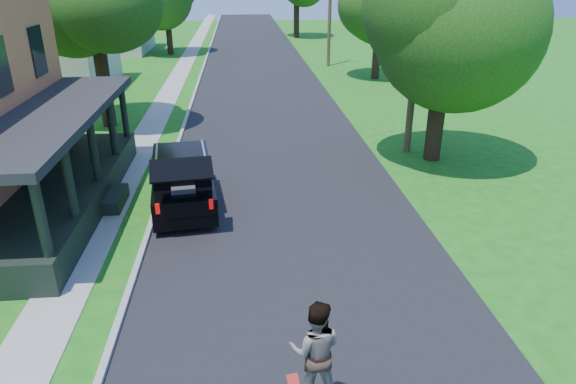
{
  "coord_description": "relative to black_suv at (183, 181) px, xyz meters",
  "views": [
    {
      "loc": [
        -1.3,
        -9.22,
        6.91
      ],
      "look_at": [
        -0.16,
        3.0,
        1.56
      ],
      "focal_mm": 32.0,
      "sensor_mm": 36.0,
      "label": 1
    }
  ],
  "objects": [
    {
      "name": "tree_right_near",
      "position": [
        9.29,
        3.54,
        4.86
      ],
      "size": [
        6.4,
        6.09,
        8.79
      ],
      "rotation": [
        0.0,
        0.0,
        0.1
      ],
      "color": "black",
      "rests_on": "ground"
    },
    {
      "name": "black_suv",
      "position": [
        0.0,
        0.0,
        0.0
      ],
      "size": [
        2.31,
        4.87,
        2.19
      ],
      "rotation": [
        0.0,
        0.0,
        0.12
      ],
      "color": "black",
      "rests_on": "ground"
    },
    {
      "name": "utility_pole_far",
      "position": [
        8.74,
        24.88,
        3.95
      ],
      "size": [
        1.55,
        0.3,
        9.29
      ],
      "rotation": [
        0.0,
        0.0,
        -0.12
      ],
      "color": "#4F3F24",
      "rests_on": "ground"
    },
    {
      "name": "neighbor_house_far",
      "position": [
        -10.3,
        34.16,
        3.35
      ],
      "size": [
        12.78,
        12.78,
        8.3
      ],
      "color": "beige",
      "rests_on": "ground"
    },
    {
      "name": "utility_pole_near",
      "position": [
        8.66,
        4.54,
        4.55
      ],
      "size": [
        1.72,
        0.33,
        10.46
      ],
      "rotation": [
        0.0,
        0.0,
        0.12
      ],
      "color": "#4F3F24",
      "rests_on": "ground"
    },
    {
      "name": "sidewalk",
      "position": [
        -2.4,
        14.16,
        -0.84
      ],
      "size": [
        1.3,
        120.0,
        0.03
      ],
      "primitive_type": "cube",
      "color": "#9C9C94",
      "rests_on": "ground"
    },
    {
      "name": "street",
      "position": [
        3.2,
        14.16,
        -0.84
      ],
      "size": [
        8.0,
        120.0,
        0.02
      ],
      "primitive_type": "cube",
      "color": "black",
      "rests_on": "ground"
    },
    {
      "name": "skateboarder",
      "position": [
        2.94,
        -8.66,
        0.5
      ],
      "size": [
        0.98,
        0.83,
        1.79
      ],
      "rotation": [
        0.0,
        0.0,
        2.96
      ],
      "color": "black",
      "rests_on": "ground"
    },
    {
      "name": "curb",
      "position": [
        -0.85,
        14.16,
        -0.84
      ],
      "size": [
        0.15,
        120.0,
        0.12
      ],
      "primitive_type": "cube",
      "color": "#959691",
      "rests_on": "ground"
    },
    {
      "name": "ground",
      "position": [
        3.2,
        -5.84,
        -0.84
      ],
      "size": [
        140.0,
        140.0,
        0.0
      ],
      "primitive_type": "plane",
      "color": "#146313",
      "rests_on": "ground"
    },
    {
      "name": "neighbor_house_mid",
      "position": [
        -10.3,
        18.16,
        3.35
      ],
      "size": [
        12.78,
        12.78,
        8.3
      ],
      "color": "beige",
      "rests_on": "ground"
    }
  ]
}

